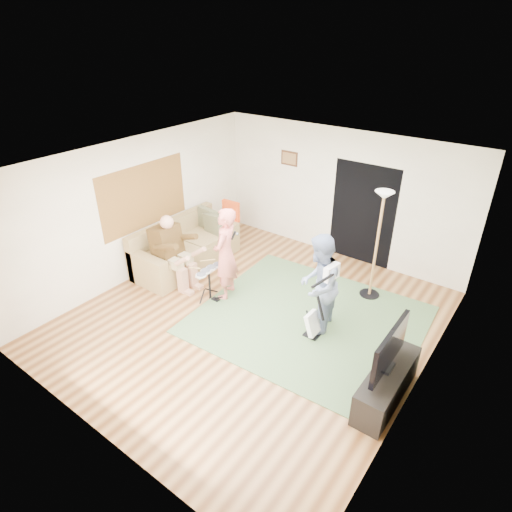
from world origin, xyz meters
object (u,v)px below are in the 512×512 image
(sofa, at_px, (184,250))
(dining_chair, at_px, (227,232))
(torchiere_lamp, at_px, (380,227))
(drum_kit, at_px, (210,285))
(singer, at_px, (225,254))
(tv_cabinet, at_px, (387,385))
(guitarist, at_px, (318,285))
(television, at_px, (390,348))
(guitar_spare, at_px, (313,324))

(sofa, relative_size, dining_chair, 2.19)
(torchiere_lamp, bearing_deg, drum_kit, -141.56)
(singer, xyz_separation_m, tv_cabinet, (3.33, -0.65, -0.62))
(singer, distance_m, guitarist, 1.83)
(drum_kit, bearing_deg, tv_cabinet, -6.30)
(sofa, height_order, tv_cabinet, sofa)
(singer, xyz_separation_m, dining_chair, (-1.22, 1.48, -0.49))
(singer, height_order, dining_chair, singer)
(guitarist, height_order, television, guitarist)
(torchiere_lamp, distance_m, dining_chair, 3.52)
(singer, height_order, torchiere_lamp, torchiere_lamp)
(guitar_spare, distance_m, tv_cabinet, 1.54)
(guitar_spare, relative_size, television, 0.84)
(singer, bearing_deg, dining_chair, -159.58)
(guitar_spare, xyz_separation_m, torchiere_lamp, (0.26, 1.67, 1.15))
(dining_chair, distance_m, tv_cabinet, 5.03)
(drum_kit, xyz_separation_m, guitarist, (2.00, 0.37, 0.57))
(guitarist, bearing_deg, singer, -101.06)
(drum_kit, xyz_separation_m, dining_chair, (-1.05, 1.75, 0.09))
(sofa, relative_size, tv_cabinet, 1.66)
(guitarist, height_order, torchiere_lamp, torchiere_lamp)
(sofa, height_order, television, television)
(drum_kit, distance_m, guitarist, 2.11)
(sofa, relative_size, guitar_spare, 2.61)
(dining_chair, distance_m, television, 5.00)
(guitarist, relative_size, guitar_spare, 1.92)
(sofa, distance_m, tv_cabinet, 4.91)
(torchiere_lamp, bearing_deg, guitar_spare, -98.78)
(guitarist, distance_m, television, 1.64)
(guitar_spare, bearing_deg, guitarist, 107.52)
(singer, bearing_deg, guitarist, 74.08)
(singer, distance_m, guitar_spare, 1.98)
(drum_kit, bearing_deg, sofa, 153.50)
(guitarist, relative_size, television, 1.62)
(sofa, distance_m, singer, 1.62)
(drum_kit, height_order, dining_chair, dining_chair)
(guitar_spare, height_order, dining_chair, dining_chair)
(drum_kit, relative_size, television, 0.62)
(sofa, relative_size, singer, 1.34)
(guitar_spare, bearing_deg, singer, 176.93)
(singer, distance_m, torchiere_lamp, 2.71)
(sofa, bearing_deg, drum_kit, -26.50)
(sofa, height_order, drum_kit, sofa)
(guitar_spare, relative_size, tv_cabinet, 0.64)
(singer, relative_size, guitarist, 1.01)
(drum_kit, bearing_deg, torchiere_lamp, 38.44)
(guitar_spare, distance_m, television, 1.61)
(guitarist, bearing_deg, sofa, -109.05)
(guitarist, relative_size, dining_chair, 1.61)
(drum_kit, relative_size, guitar_spare, 0.73)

